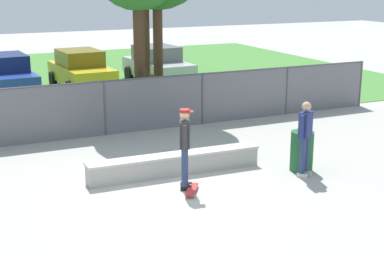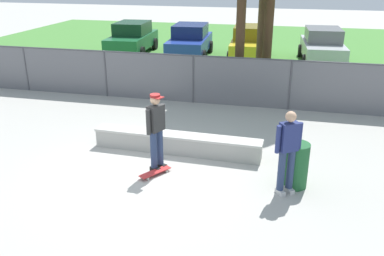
{
  "view_description": "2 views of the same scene",
  "coord_description": "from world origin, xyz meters",
  "px_view_note": "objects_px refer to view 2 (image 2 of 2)",
  "views": [
    {
      "loc": [
        -4.53,
        -10.75,
        4.6
      ],
      "look_at": [
        1.06,
        1.4,
        1.05
      ],
      "focal_mm": 52.92,
      "sensor_mm": 36.0,
      "label": 1
    },
    {
      "loc": [
        3.13,
        -8.01,
        4.48
      ],
      "look_at": [
        0.99,
        0.97,
        0.81
      ],
      "focal_mm": 38.45,
      "sensor_mm": 36.0,
      "label": 2
    }
  ],
  "objects_px": {
    "car_green": "(132,38)",
    "bystander": "(288,149)",
    "skateboarder": "(156,128)",
    "car_yellow": "(250,43)",
    "car_blue": "(190,41)",
    "skateboard": "(155,172)",
    "trash_bin": "(295,165)",
    "car_silver": "(322,46)",
    "concrete_ledge": "(177,143)"
  },
  "relations": [
    {
      "from": "concrete_ledge",
      "to": "bystander",
      "type": "height_order",
      "value": "bystander"
    },
    {
      "from": "car_silver",
      "to": "car_blue",
      "type": "bearing_deg",
      "value": -178.68
    },
    {
      "from": "car_blue",
      "to": "trash_bin",
      "type": "relative_size",
      "value": 4.34
    },
    {
      "from": "car_green",
      "to": "bystander",
      "type": "relative_size",
      "value": 2.36
    },
    {
      "from": "skateboarder",
      "to": "bystander",
      "type": "xyz_separation_m",
      "value": [
        2.93,
        -0.4,
        -0.02
      ]
    },
    {
      "from": "car_green",
      "to": "car_blue",
      "type": "distance_m",
      "value": 3.24
    },
    {
      "from": "bystander",
      "to": "trash_bin",
      "type": "xyz_separation_m",
      "value": [
        0.19,
        0.35,
        -0.51
      ]
    },
    {
      "from": "car_blue",
      "to": "car_silver",
      "type": "relative_size",
      "value": 1.0
    },
    {
      "from": "car_yellow",
      "to": "bystander",
      "type": "distance_m",
      "value": 13.27
    },
    {
      "from": "skateboarder",
      "to": "car_blue",
      "type": "xyz_separation_m",
      "value": [
        -2.26,
        12.57,
        -0.19
      ]
    },
    {
      "from": "skateboard",
      "to": "car_yellow",
      "type": "bearing_deg",
      "value": 86.56
    },
    {
      "from": "car_blue",
      "to": "trash_bin",
      "type": "xyz_separation_m",
      "value": [
        5.38,
        -12.62,
        -0.34
      ]
    },
    {
      "from": "car_green",
      "to": "bystander",
      "type": "xyz_separation_m",
      "value": [
        8.43,
        -13.12,
        0.17
      ]
    },
    {
      "from": "concrete_ledge",
      "to": "car_blue",
      "type": "distance_m",
      "value": 11.83
    },
    {
      "from": "skateboarder",
      "to": "car_silver",
      "type": "distance_m",
      "value": 13.44
    },
    {
      "from": "car_silver",
      "to": "car_yellow",
      "type": "bearing_deg",
      "value": -179.56
    },
    {
      "from": "car_green",
      "to": "bystander",
      "type": "distance_m",
      "value": 15.6
    },
    {
      "from": "car_silver",
      "to": "trash_bin",
      "type": "relative_size",
      "value": 4.34
    },
    {
      "from": "car_green",
      "to": "car_yellow",
      "type": "relative_size",
      "value": 1.0
    },
    {
      "from": "car_silver",
      "to": "bystander",
      "type": "bearing_deg",
      "value": -96.06
    },
    {
      "from": "car_yellow",
      "to": "car_silver",
      "type": "relative_size",
      "value": 1.0
    },
    {
      "from": "skateboard",
      "to": "bystander",
      "type": "relative_size",
      "value": 0.43
    },
    {
      "from": "car_green",
      "to": "trash_bin",
      "type": "bearing_deg",
      "value": -55.99
    },
    {
      "from": "car_blue",
      "to": "car_yellow",
      "type": "bearing_deg",
      "value": 2.33
    },
    {
      "from": "skateboarder",
      "to": "trash_bin",
      "type": "bearing_deg",
      "value": -0.92
    },
    {
      "from": "trash_bin",
      "to": "car_yellow",
      "type": "bearing_deg",
      "value": 100.24
    },
    {
      "from": "concrete_ledge",
      "to": "car_yellow",
      "type": "distance_m",
      "value": 11.71
    },
    {
      "from": "skateboard",
      "to": "car_yellow",
      "type": "relative_size",
      "value": 0.18
    },
    {
      "from": "skateboarder",
      "to": "trash_bin",
      "type": "height_order",
      "value": "skateboarder"
    },
    {
      "from": "concrete_ledge",
      "to": "trash_bin",
      "type": "relative_size",
      "value": 4.39
    },
    {
      "from": "skateboard",
      "to": "bystander",
      "type": "height_order",
      "value": "bystander"
    },
    {
      "from": "car_green",
      "to": "trash_bin",
      "type": "height_order",
      "value": "car_green"
    },
    {
      "from": "skateboarder",
      "to": "skateboard",
      "type": "distance_m",
      "value": 1.0
    },
    {
      "from": "car_blue",
      "to": "car_silver",
      "type": "xyz_separation_m",
      "value": [
        6.59,
        0.15,
        0.0
      ]
    },
    {
      "from": "skateboarder",
      "to": "car_yellow",
      "type": "xyz_separation_m",
      "value": [
        0.82,
        12.69,
        -0.19
      ]
    },
    {
      "from": "skateboard",
      "to": "car_green",
      "type": "xyz_separation_m",
      "value": [
        -5.53,
        13.01,
        0.77
      ]
    },
    {
      "from": "car_green",
      "to": "car_blue",
      "type": "relative_size",
      "value": 1.0
    },
    {
      "from": "concrete_ledge",
      "to": "car_silver",
      "type": "distance_m",
      "value": 12.43
    },
    {
      "from": "skateboarder",
      "to": "car_silver",
      "type": "bearing_deg",
      "value": 71.22
    },
    {
      "from": "car_green",
      "to": "car_blue",
      "type": "bearing_deg",
      "value": -2.66
    },
    {
      "from": "car_yellow",
      "to": "car_silver",
      "type": "xyz_separation_m",
      "value": [
        3.51,
        0.03,
        0.0
      ]
    },
    {
      "from": "concrete_ledge",
      "to": "car_green",
      "type": "relative_size",
      "value": 1.01
    },
    {
      "from": "skateboarder",
      "to": "car_yellow",
      "type": "distance_m",
      "value": 12.72
    },
    {
      "from": "skateboarder",
      "to": "car_yellow",
      "type": "height_order",
      "value": "skateboarder"
    },
    {
      "from": "skateboarder",
      "to": "car_yellow",
      "type": "relative_size",
      "value": 0.43
    },
    {
      "from": "skateboarder",
      "to": "bystander",
      "type": "relative_size",
      "value": 1.01
    },
    {
      "from": "car_blue",
      "to": "car_yellow",
      "type": "distance_m",
      "value": 3.08
    },
    {
      "from": "skateboarder",
      "to": "car_silver",
      "type": "relative_size",
      "value": 0.43
    },
    {
      "from": "car_silver",
      "to": "bystander",
      "type": "relative_size",
      "value": 2.36
    },
    {
      "from": "car_green",
      "to": "bystander",
      "type": "bearing_deg",
      "value": -57.29
    }
  ]
}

